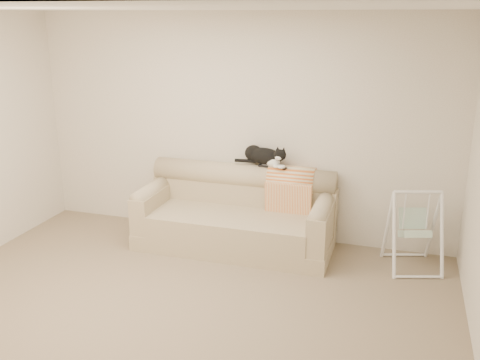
{
  "coord_description": "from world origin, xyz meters",
  "views": [
    {
      "loc": [
        1.82,
        -3.83,
        2.55
      ],
      "look_at": [
        0.23,
        1.27,
        0.9
      ],
      "focal_mm": 40.0,
      "sensor_mm": 36.0,
      "label": 1
    }
  ],
  "objects_px": {
    "remote_a": "(266,166)",
    "tuxedo_cat": "(264,156)",
    "remote_b": "(281,167)",
    "sofa": "(237,216)",
    "baby_swing": "(414,229)"
  },
  "relations": [
    {
      "from": "tuxedo_cat",
      "to": "baby_swing",
      "type": "height_order",
      "value": "tuxedo_cat"
    },
    {
      "from": "remote_b",
      "to": "tuxedo_cat",
      "type": "height_order",
      "value": "tuxedo_cat"
    },
    {
      "from": "sofa",
      "to": "remote_a",
      "type": "bearing_deg",
      "value": 38.68
    },
    {
      "from": "remote_a",
      "to": "tuxedo_cat",
      "type": "relative_size",
      "value": 0.29
    },
    {
      "from": "baby_swing",
      "to": "remote_a",
      "type": "bearing_deg",
      "value": 171.81
    },
    {
      "from": "remote_a",
      "to": "tuxedo_cat",
      "type": "distance_m",
      "value": 0.11
    },
    {
      "from": "remote_a",
      "to": "tuxedo_cat",
      "type": "height_order",
      "value": "tuxedo_cat"
    },
    {
      "from": "baby_swing",
      "to": "remote_b",
      "type": "bearing_deg",
      "value": 171.06
    },
    {
      "from": "remote_a",
      "to": "remote_b",
      "type": "distance_m",
      "value": 0.17
    },
    {
      "from": "sofa",
      "to": "remote_a",
      "type": "xyz_separation_m",
      "value": [
        0.29,
        0.23,
        0.56
      ]
    },
    {
      "from": "remote_a",
      "to": "baby_swing",
      "type": "height_order",
      "value": "remote_a"
    },
    {
      "from": "tuxedo_cat",
      "to": "remote_b",
      "type": "bearing_deg",
      "value": -9.73
    },
    {
      "from": "sofa",
      "to": "remote_b",
      "type": "xyz_separation_m",
      "value": [
        0.45,
        0.22,
        0.56
      ]
    },
    {
      "from": "tuxedo_cat",
      "to": "baby_swing",
      "type": "relative_size",
      "value": 0.74
    },
    {
      "from": "sofa",
      "to": "remote_b",
      "type": "relative_size",
      "value": 13.21
    }
  ]
}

